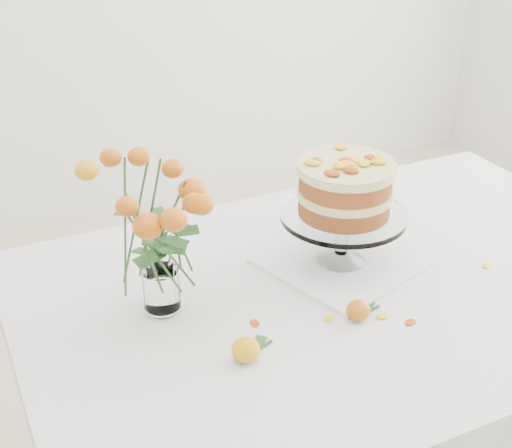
{
  "coord_description": "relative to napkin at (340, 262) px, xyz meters",
  "views": [
    {
      "loc": [
        -0.75,
        -1.08,
        1.6
      ],
      "look_at": [
        -0.2,
        0.07,
        0.91
      ],
      "focal_mm": 50.0,
      "sensor_mm": 36.0,
      "label": 1
    }
  ],
  "objects": [
    {
      "name": "stray_petal_c",
      "position": [
        0.01,
        -0.25,
        -0.0
      ],
      "size": [
        0.03,
        0.02,
        0.0
      ],
      "primitive_type": "ellipsoid",
      "color": "yellow",
      "rests_on": "table"
    },
    {
      "name": "loose_rose_far",
      "position": [
        -0.08,
        -0.19,
        0.02
      ],
      "size": [
        0.09,
        0.05,
        0.04
      ],
      "rotation": [
        0.0,
        0.0,
        0.23
      ],
      "color": "#D44C0A",
      "rests_on": "table"
    },
    {
      "name": "rose_vase",
      "position": [
        -0.42,
        0.0,
        0.22
      ],
      "size": [
        0.3,
        0.3,
        0.38
      ],
      "rotation": [
        0.0,
        0.0,
        -0.28
      ],
      "color": "white",
      "rests_on": "table"
    },
    {
      "name": "loose_rose_near",
      "position": [
        -0.33,
        -0.21,
        0.02
      ],
      "size": [
        0.09,
        0.05,
        0.05
      ],
      "rotation": [
        0.0,
        0.0,
        0.36
      ],
      "color": "#F9A415",
      "rests_on": "table"
    },
    {
      "name": "stray_petal_f",
      "position": [
        0.29,
        -0.15,
        -0.0
      ],
      "size": [
        0.03,
        0.02,
        0.0
      ],
      "primitive_type": "ellipsoid",
      "color": "yellow",
      "rests_on": "table"
    },
    {
      "name": "table",
      "position": [
        -0.01,
        -0.07,
        -0.09
      ],
      "size": [
        1.43,
        0.93,
        0.76
      ],
      "color": "tan",
      "rests_on": "ground"
    },
    {
      "name": "stray_petal_a",
      "position": [
        -0.13,
        -0.17,
        -0.0
      ],
      "size": [
        0.03,
        0.02,
        0.0
      ],
      "primitive_type": "ellipsoid",
      "color": "yellow",
      "rests_on": "table"
    },
    {
      "name": "napkin",
      "position": [
        0.0,
        0.0,
        0.0
      ],
      "size": [
        0.38,
        0.38,
        0.01
      ],
      "primitive_type": "cube",
      "rotation": [
        0.0,
        0.0,
        0.31
      ],
      "color": "white",
      "rests_on": "table"
    },
    {
      "name": "cake_stand",
      "position": [
        -0.0,
        0.0,
        0.17
      ],
      "size": [
        0.28,
        0.28,
        0.25
      ],
      "rotation": [
        0.0,
        0.0,
        0.08
      ],
      "color": "white",
      "rests_on": "napkin"
    },
    {
      "name": "stray_petal_e",
      "position": [
        -0.31,
        -0.19,
        -0.0
      ],
      "size": [
        0.03,
        0.02,
        0.0
      ],
      "primitive_type": "ellipsoid",
      "color": "yellow",
      "rests_on": "table"
    },
    {
      "name": "stray_petal_b",
      "position": [
        -0.03,
        -0.21,
        -0.0
      ],
      "size": [
        0.03,
        0.02,
        0.0
      ],
      "primitive_type": "ellipsoid",
      "color": "yellow",
      "rests_on": "table"
    },
    {
      "name": "stray_petal_d",
      "position": [
        -0.27,
        -0.12,
        -0.0
      ],
      "size": [
        0.03,
        0.02,
        0.0
      ],
      "primitive_type": "ellipsoid",
      "color": "yellow",
      "rests_on": "table"
    }
  ]
}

